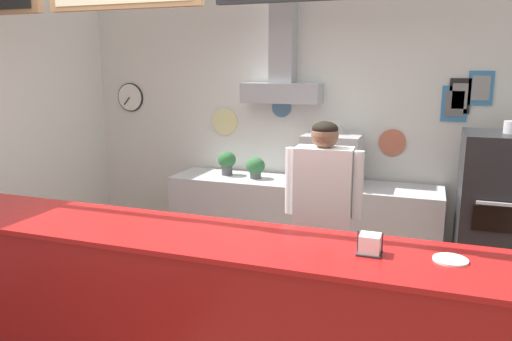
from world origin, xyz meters
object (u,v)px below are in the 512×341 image
(espresso_machine, at_px, (331,160))
(napkin_holder, at_px, (370,245))
(shop_worker, at_px, (322,222))
(potted_basil, at_px, (255,167))
(pizza_oven, at_px, (502,223))
(potted_rosemary, at_px, (227,162))
(condiment_plate, at_px, (450,260))

(espresso_machine, distance_m, napkin_holder, 2.28)
(napkin_holder, bearing_deg, espresso_machine, 105.82)
(shop_worker, xyz_separation_m, potted_basil, (-0.95, 1.17, 0.13))
(pizza_oven, relative_size, espresso_machine, 2.93)
(potted_rosemary, xyz_separation_m, condiment_plate, (2.15, -2.21, 0.04))
(potted_basil, height_order, potted_rosemary, potted_rosemary)
(potted_basil, bearing_deg, potted_rosemary, 171.26)
(pizza_oven, distance_m, espresso_machine, 1.58)
(pizza_oven, relative_size, potted_rosemary, 6.39)
(condiment_plate, bearing_deg, napkin_holder, -174.67)
(napkin_holder, bearing_deg, potted_rosemary, 127.87)
(potted_basil, relative_size, potted_rosemary, 0.87)
(pizza_oven, distance_m, shop_worker, 1.62)
(pizza_oven, relative_size, condiment_plate, 9.36)
(potted_basil, bearing_deg, shop_worker, -50.96)
(espresso_machine, relative_size, condiment_plate, 3.19)
(potted_basil, distance_m, potted_rosemary, 0.35)
(espresso_machine, xyz_separation_m, napkin_holder, (0.62, -2.19, -0.01))
(shop_worker, bearing_deg, potted_basil, -53.59)
(pizza_oven, height_order, shop_worker, shop_worker)
(pizza_oven, bearing_deg, napkin_holder, -114.84)
(pizza_oven, height_order, potted_basil, pizza_oven)
(espresso_machine, xyz_separation_m, potted_basil, (-0.79, 0.00, -0.12))
(pizza_oven, bearing_deg, condiment_plate, -104.67)
(pizza_oven, height_order, napkin_holder, pizza_oven)
(napkin_holder, bearing_deg, potted_basil, 122.64)
(pizza_oven, xyz_separation_m, potted_basil, (-2.30, 0.28, 0.27))
(shop_worker, height_order, potted_basil, shop_worker)
(shop_worker, relative_size, potted_rosemary, 6.56)
(shop_worker, distance_m, condiment_plate, 1.32)
(espresso_machine, height_order, napkin_holder, espresso_machine)
(shop_worker, relative_size, condiment_plate, 9.60)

